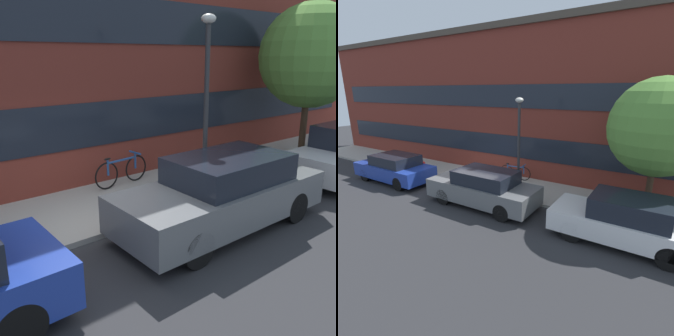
# 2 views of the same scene
# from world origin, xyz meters

# --- Properties ---
(ground_plane) EXTENTS (56.00, 56.00, 0.00)m
(ground_plane) POSITION_xyz_m (0.00, 0.00, 0.00)
(ground_plane) COLOR #2B2B2D
(sidewalk_strip) EXTENTS (28.00, 2.65, 0.11)m
(sidewalk_strip) POSITION_xyz_m (0.00, 1.32, 0.06)
(sidewalk_strip) COLOR #A8A399
(sidewalk_strip) RESTS_ON ground_plane
(rowhouse_facade) EXTENTS (28.00, 1.02, 7.53)m
(rowhouse_facade) POSITION_xyz_m (0.00, 3.09, 3.77)
(rowhouse_facade) COLOR maroon
(rowhouse_facade) RESTS_ON ground_plane
(parked_car_grey) EXTENTS (4.46, 1.75, 1.46)m
(parked_car_grey) POSITION_xyz_m (1.98, -1.05, 0.73)
(parked_car_grey) COLOR slate
(parked_car_grey) RESTS_ON ground_plane
(bicycle) EXTENTS (1.63, 0.44, 0.79)m
(bicycle) POSITION_xyz_m (1.63, 2.11, 0.51)
(bicycle) COLOR black
(bicycle) RESTS_ON sidewalk_strip
(street_tree) EXTENTS (3.12, 3.12, 4.74)m
(street_tree) POSITION_xyz_m (7.57, 0.72, 3.28)
(street_tree) COLOR #473323
(street_tree) RESTS_ON sidewalk_strip
(lamp_post) EXTENTS (0.32, 0.32, 4.04)m
(lamp_post) POSITION_xyz_m (2.79, 0.31, 2.65)
(lamp_post) COLOR #2D2D30
(lamp_post) RESTS_ON sidewalk_strip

